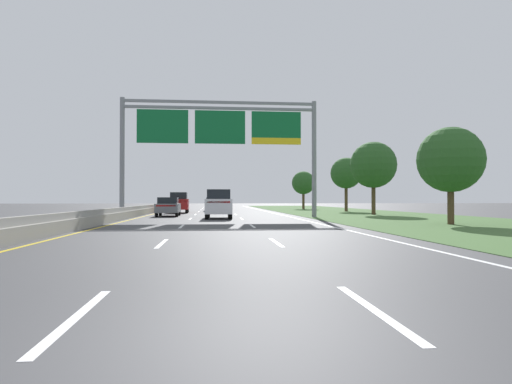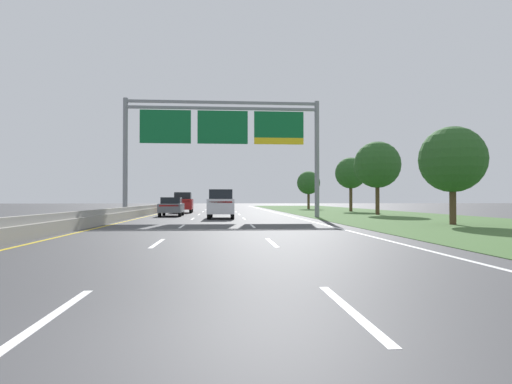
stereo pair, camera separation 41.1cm
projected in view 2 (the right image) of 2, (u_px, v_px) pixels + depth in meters
name	position (u px, v px, depth m)	size (l,w,h in m)	color
ground_plane	(219.00, 215.00, 38.99)	(220.00, 220.00, 0.00)	#3D3D3F
lane_striping	(219.00, 216.00, 38.53)	(11.96, 106.00, 0.01)	white
grass_verge_right	(375.00, 215.00, 40.06)	(14.00, 110.00, 0.02)	#3D602D
median_barrier_concrete	(142.00, 212.00, 38.48)	(0.60, 110.00, 0.85)	#99968E
overhead_sign_gantry	(223.00, 133.00, 34.38)	(15.06, 0.42, 9.09)	gray
pickup_truck_navy	(219.00, 202.00, 54.34)	(2.02, 5.41, 2.20)	#161E47
car_grey_left_lane_sedan	(172.00, 206.00, 37.41)	(1.87, 4.42, 1.57)	slate
car_red_left_lane_suv	(183.00, 202.00, 46.35)	(2.03, 4.75, 2.11)	maroon
car_white_centre_lane_suv	(221.00, 204.00, 32.92)	(1.99, 4.73, 2.11)	silver
roadside_tree_near	(452.00, 160.00, 24.80)	(3.65, 3.65, 5.45)	#4C3823
roadside_tree_mid	(377.00, 165.00, 40.56)	(4.21, 4.21, 6.65)	#4C3823
roadside_tree_far	(351.00, 173.00, 51.13)	(3.55, 3.55, 6.18)	#4C3823
roadside_tree_distant	(309.00, 183.00, 63.90)	(3.30, 3.30, 5.41)	#4C3823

